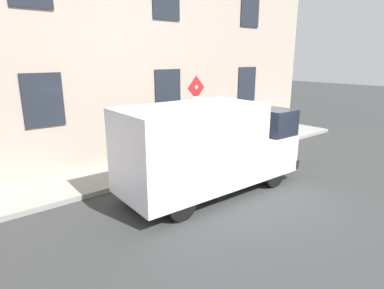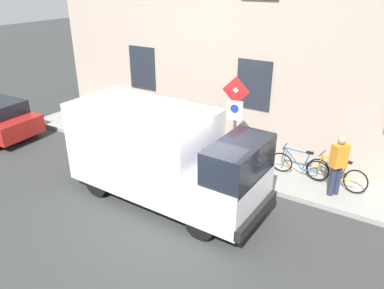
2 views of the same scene
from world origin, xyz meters
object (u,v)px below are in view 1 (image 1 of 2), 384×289
Objects in this scene: sign_post_stacked at (196,108)px; bicycle_orange at (231,135)px; delivery_van at (208,146)px; litter_bin at (201,147)px; bicycle_blue at (213,139)px; pedestrian at (241,124)px.

bicycle_orange is at bearing -71.26° from sign_post_stacked.
litter_bin is (2.05, -1.51, -0.74)m from delivery_van.
sign_post_stacked is 3.16× the size of litter_bin.
delivery_van reaches higher than bicycle_orange.
sign_post_stacked reaches higher than bicycle_blue.
delivery_van reaches higher than litter_bin.
bicycle_blue is (-0.00, 1.04, 0.00)m from bicycle_orange.
pedestrian is at bearing 32.81° from delivery_van.
delivery_van is 3.15× the size of bicycle_blue.
pedestrian is 2.50m from litter_bin.
sign_post_stacked is at bearing 26.78° from bicycle_blue.
litter_bin reaches higher than bicycle_blue.
pedestrian is 1.91× the size of litter_bin.
pedestrian is (2.36, -3.94, -0.26)m from delivery_van.
bicycle_blue is at bearing 46.84° from delivery_van.
litter_bin is (-0.79, 1.33, 0.08)m from bicycle_blue.
delivery_van is at bearing 43.03° from bicycle_blue.
sign_post_stacked is 2.34m from delivery_van.
litter_bin reaches higher than bicycle_orange.
pedestrian reaches higher than bicycle_blue.
bicycle_orange is 1.00× the size of bicycle_blue.
pedestrian is (-0.47, -0.06, 0.56)m from bicycle_orange.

